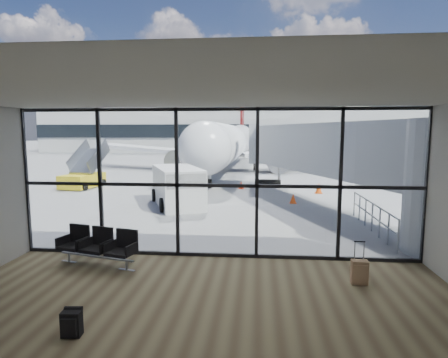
% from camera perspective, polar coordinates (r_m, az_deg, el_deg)
% --- Properties ---
extents(ground, '(220.00, 220.00, 0.00)m').
position_cam_1_polar(ground, '(51.14, 3.85, 2.87)').
color(ground, slate).
rests_on(ground, ground).
extents(lounge_shell, '(12.02, 8.01, 4.51)m').
position_cam_1_polar(lounge_shell, '(6.40, -5.90, -3.01)').
color(lounge_shell, brown).
rests_on(lounge_shell, ground).
extents(glass_curtain_wall, '(12.10, 0.12, 4.50)m').
position_cam_1_polar(glass_curtain_wall, '(11.15, -1.12, -0.74)').
color(glass_curtain_wall, white).
rests_on(glass_curtain_wall, ground).
extents(jet_bridge, '(8.00, 16.50, 4.33)m').
position_cam_1_polar(jet_bridge, '(18.45, 16.75, 3.67)').
color(jet_bridge, '#A8ABAD').
rests_on(jet_bridge, ground).
extents(apron_railing, '(0.06, 5.46, 1.11)m').
position_cam_1_polar(apron_railing, '(15.43, 21.67, -4.80)').
color(apron_railing, gray).
rests_on(apron_railing, ground).
extents(far_terminal, '(80.00, 12.20, 11.00)m').
position_cam_1_polar(far_terminal, '(72.98, 3.85, 7.45)').
color(far_terminal, beige).
rests_on(far_terminal, ground).
extents(tree_0, '(4.95, 4.95, 7.12)m').
position_cam_1_polar(tree_0, '(94.99, -24.07, 7.02)').
color(tree_0, '#382619').
rests_on(tree_0, ground).
extents(tree_1, '(5.61, 5.61, 8.07)m').
position_cam_1_polar(tree_1, '(92.23, -20.81, 7.58)').
color(tree_1, '#382619').
rests_on(tree_1, ground).
extents(tree_2, '(6.27, 6.27, 9.03)m').
position_cam_1_polar(tree_2, '(89.79, -17.35, 8.14)').
color(tree_2, '#382619').
rests_on(tree_2, ground).
extents(tree_3, '(4.95, 4.95, 7.12)m').
position_cam_1_polar(tree_3, '(87.65, -13.67, 7.48)').
color(tree_3, '#382619').
rests_on(tree_3, ground).
extents(tree_4, '(5.61, 5.61, 8.07)m').
position_cam_1_polar(tree_4, '(85.92, -9.85, 8.00)').
color(tree_4, '#382619').
rests_on(tree_4, ground).
extents(tree_5, '(6.27, 6.27, 9.03)m').
position_cam_1_polar(tree_5, '(84.58, -5.89, 8.51)').
color(tree_5, '#382619').
rests_on(tree_5, ground).
extents(seating_row, '(2.42, 1.23, 1.07)m').
position_cam_1_polar(seating_row, '(11.41, -18.48, -9.43)').
color(seating_row, gray).
rests_on(seating_row, ground).
extents(backpack, '(0.37, 0.35, 0.53)m').
position_cam_1_polar(backpack, '(7.94, -22.23, -19.71)').
color(backpack, black).
rests_on(backpack, ground).
extents(suitcase, '(0.41, 0.31, 1.08)m').
position_cam_1_polar(suitcase, '(10.14, 19.95, -13.19)').
color(suitcase, '#957353').
rests_on(suitcase, ground).
extents(airliner, '(29.97, 34.70, 8.94)m').
position_cam_1_polar(airliner, '(38.46, 1.04, 5.55)').
color(airliner, white).
rests_on(airliner, ground).
extents(service_van, '(3.61, 4.98, 1.99)m').
position_cam_1_polar(service_van, '(19.39, -7.03, -1.10)').
color(service_van, silver).
rests_on(service_van, ground).
extents(belt_loader, '(2.62, 4.22, 1.84)m').
position_cam_1_polar(belt_loader, '(33.06, -5.58, 1.61)').
color(belt_loader, black).
rests_on(belt_loader, ground).
extents(mobile_stairs, '(2.36, 3.91, 2.61)m').
position_cam_1_polar(mobile_stairs, '(27.47, -20.66, 0.08)').
color(mobile_stairs, gold).
rests_on(mobile_stairs, ground).
extents(traffic_cone_a, '(0.38, 0.38, 0.54)m').
position_cam_1_polar(traffic_cone_a, '(25.18, 2.65, -0.92)').
color(traffic_cone_a, '#F8330D').
rests_on(traffic_cone_a, ground).
extents(traffic_cone_b, '(0.36, 0.36, 0.52)m').
position_cam_1_polar(traffic_cone_b, '(20.38, 10.48, -2.97)').
color(traffic_cone_b, '#FF4D0D').
rests_on(traffic_cone_b, ground).
extents(traffic_cone_c, '(0.45, 0.45, 0.65)m').
position_cam_1_polar(traffic_cone_c, '(24.02, 14.23, -1.39)').
color(traffic_cone_c, '#D84B0B').
rests_on(traffic_cone_c, ground).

